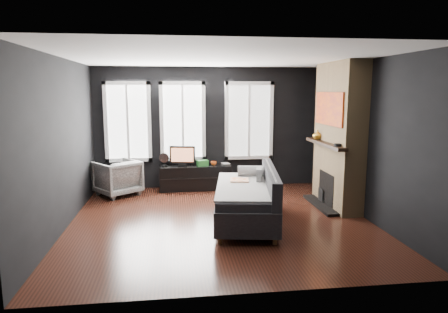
{
  "coord_description": "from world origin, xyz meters",
  "views": [
    {
      "loc": [
        -0.77,
        -6.47,
        2.18
      ],
      "look_at": [
        0.1,
        0.3,
        1.05
      ],
      "focal_mm": 32.0,
      "sensor_mm": 36.0,
      "label": 1
    }
  ],
  "objects": [
    {
      "name": "floor",
      "position": [
        0.0,
        0.0,
        0.0
      ],
      "size": [
        5.0,
        5.0,
        0.0
      ],
      "primitive_type": "plane",
      "color": "black",
      "rests_on": "ground"
    },
    {
      "name": "ceiling",
      "position": [
        0.0,
        0.0,
        2.7
      ],
      "size": [
        5.0,
        5.0,
        0.0
      ],
      "primitive_type": "plane",
      "color": "white",
      "rests_on": "ground"
    },
    {
      "name": "wall_back",
      "position": [
        0.0,
        2.5,
        1.35
      ],
      "size": [
        5.0,
        0.02,
        2.7
      ],
      "primitive_type": "cube",
      "color": "black",
      "rests_on": "ground"
    },
    {
      "name": "wall_left",
      "position": [
        -2.5,
        0.0,
        1.35
      ],
      "size": [
        0.02,
        5.0,
        2.7
      ],
      "primitive_type": "cube",
      "color": "black",
      "rests_on": "ground"
    },
    {
      "name": "wall_right",
      "position": [
        2.5,
        0.0,
        1.35
      ],
      "size": [
        0.02,
        5.0,
        2.7
      ],
      "primitive_type": "cube",
      "color": "black",
      "rests_on": "ground"
    },
    {
      "name": "windows",
      "position": [
        -0.45,
        2.46,
        2.38
      ],
      "size": [
        4.0,
        0.16,
        1.76
      ],
      "primitive_type": null,
      "color": "white",
      "rests_on": "wall_back"
    },
    {
      "name": "fireplace",
      "position": [
        2.3,
        0.6,
        1.35
      ],
      "size": [
        0.7,
        1.62,
        2.7
      ],
      "primitive_type": null,
      "color": "#93724C",
      "rests_on": "floor"
    },
    {
      "name": "sofa",
      "position": [
        0.41,
        -0.15,
        0.46
      ],
      "size": [
        1.39,
        2.28,
        0.92
      ],
      "primitive_type": null,
      "rotation": [
        0.0,
        0.0,
        -0.16
      ],
      "color": "black",
      "rests_on": "floor"
    },
    {
      "name": "stripe_pillow",
      "position": [
        0.7,
        0.21,
        0.66
      ],
      "size": [
        0.17,
        0.39,
        0.38
      ],
      "primitive_type": "cube",
      "rotation": [
        0.0,
        0.0,
        -0.23
      ],
      "color": "gray",
      "rests_on": "sofa"
    },
    {
      "name": "armchair",
      "position": [
        -1.95,
        1.95,
        0.41
      ],
      "size": [
        1.08,
        1.07,
        0.81
      ],
      "primitive_type": "imported",
      "rotation": [
        0.0,
        0.0,
        -2.48
      ],
      "color": "white",
      "rests_on": "floor"
    },
    {
      "name": "media_console",
      "position": [
        -0.3,
        2.24,
        0.27
      ],
      "size": [
        1.58,
        0.54,
        0.54
      ],
      "primitive_type": null,
      "rotation": [
        0.0,
        0.0,
        0.03
      ],
      "color": "black",
      "rests_on": "floor"
    },
    {
      "name": "monitor",
      "position": [
        -0.58,
        2.2,
        0.79
      ],
      "size": [
        0.58,
        0.22,
        0.51
      ],
      "primitive_type": null,
      "rotation": [
        0.0,
        0.0,
        -0.17
      ],
      "color": "black",
      "rests_on": "media_console"
    },
    {
      "name": "desk_fan",
      "position": [
        -0.98,
        2.25,
        0.69
      ],
      "size": [
        0.25,
        0.25,
        0.31
      ],
      "primitive_type": null,
      "rotation": [
        0.0,
        0.0,
        -0.19
      ],
      "color": "gray",
      "rests_on": "media_console"
    },
    {
      "name": "mug",
      "position": [
        0.11,
        2.2,
        0.6
      ],
      "size": [
        0.14,
        0.12,
        0.12
      ],
      "primitive_type": "imported",
      "rotation": [
        0.0,
        0.0,
        0.26
      ],
      "color": "#CA4E17",
      "rests_on": "media_console"
    },
    {
      "name": "book",
      "position": [
        0.32,
        2.34,
        0.65
      ],
      "size": [
        0.16,
        0.05,
        0.22
      ],
      "primitive_type": "imported",
      "rotation": [
        0.0,
        0.0,
        0.18
      ],
      "color": "#B9AB92",
      "rests_on": "media_console"
    },
    {
      "name": "storage_box",
      "position": [
        -0.14,
        2.18,
        0.6
      ],
      "size": [
        0.26,
        0.21,
        0.13
      ],
      "primitive_type": "cube",
      "rotation": [
        0.0,
        0.0,
        0.29
      ],
      "color": "#2B772E",
      "rests_on": "media_console"
    },
    {
      "name": "mantel_vase",
      "position": [
        2.05,
        1.05,
        1.32
      ],
      "size": [
        0.24,
        0.24,
        0.18
      ],
      "primitive_type": "imported",
      "rotation": [
        0.0,
        0.0,
        -0.37
      ],
      "color": "gold",
      "rests_on": "fireplace"
    },
    {
      "name": "mantel_clock",
      "position": [
        2.05,
        0.05,
        1.25
      ],
      "size": [
        0.17,
        0.17,
        0.04
      ],
      "primitive_type": "cylinder",
      "rotation": [
        0.0,
        0.0,
        0.36
      ],
      "color": "black",
      "rests_on": "fireplace"
    }
  ]
}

